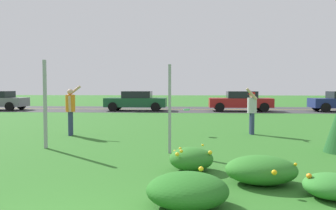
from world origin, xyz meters
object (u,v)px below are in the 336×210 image
at_px(person_catcher_red_cap_gray_shirt, 252,109).
at_px(frisbee_pale_blue, 187,110).
at_px(person_thrower_orange_shirt, 71,108).
at_px(sign_post_by_roadside, 170,109).
at_px(car_red_center_left, 241,101).
at_px(sign_post_near_path, 45,104).
at_px(car_dark_green_center_right, 136,101).

xyz_separation_m(person_catcher_red_cap_gray_shirt, frisbee_pale_blue, (-2.40, -0.13, -0.04)).
height_order(person_thrower_orange_shirt, frisbee_pale_blue, person_thrower_orange_shirt).
distance_m(person_thrower_orange_shirt, frisbee_pale_blue, 4.23).
bearing_deg(person_catcher_red_cap_gray_shirt, sign_post_by_roadside, -125.98).
xyz_separation_m(frisbee_pale_blue, car_red_center_left, (3.76, 12.77, -0.18)).
distance_m(person_thrower_orange_shirt, person_catcher_red_cap_gray_shirt, 6.63).
bearing_deg(person_catcher_red_cap_gray_shirt, person_thrower_orange_shirt, -173.86).
distance_m(sign_post_by_roadside, person_thrower_orange_shirt, 4.93).
xyz_separation_m(sign_post_near_path, frisbee_pale_blue, (3.99, 3.26, -0.34)).
relative_size(sign_post_by_roadside, person_thrower_orange_shirt, 1.29).
height_order(sign_post_near_path, frisbee_pale_blue, sign_post_near_path).
relative_size(person_thrower_orange_shirt, frisbee_pale_blue, 6.71).
xyz_separation_m(person_catcher_red_cap_gray_shirt, car_dark_green_center_right, (-6.31, 12.65, -0.21)).
xyz_separation_m(sign_post_near_path, person_catcher_red_cap_gray_shirt, (6.39, 3.38, -0.30)).
distance_m(sign_post_by_roadside, frisbee_pale_blue, 3.77).
bearing_deg(person_thrower_orange_shirt, person_catcher_red_cap_gray_shirt, 6.14).
relative_size(sign_post_by_roadside, person_catcher_red_cap_gray_shirt, 1.36).
bearing_deg(car_dark_green_center_right, person_thrower_orange_shirt, -91.21).
relative_size(person_thrower_orange_shirt, car_red_center_left, 0.40).
bearing_deg(person_thrower_orange_shirt, car_dark_green_center_right, 88.79).
height_order(person_thrower_orange_shirt, person_catcher_red_cap_gray_shirt, person_thrower_orange_shirt).
distance_m(sign_post_near_path, car_dark_green_center_right, 16.04).
height_order(sign_post_by_roadside, car_dark_green_center_right, sign_post_by_roadside).
bearing_deg(sign_post_by_roadside, car_dark_green_center_right, 101.98).
relative_size(sign_post_near_path, frisbee_pale_blue, 9.30).
xyz_separation_m(person_thrower_orange_shirt, car_red_center_left, (7.95, 13.36, -0.27)).
xyz_separation_m(person_thrower_orange_shirt, frisbee_pale_blue, (4.19, 0.58, -0.09)).
xyz_separation_m(sign_post_near_path, car_dark_green_center_right, (0.08, 16.03, -0.52)).
height_order(frisbee_pale_blue, car_dark_green_center_right, car_dark_green_center_right).
bearing_deg(sign_post_near_path, person_thrower_orange_shirt, 94.40).
distance_m(person_thrower_orange_shirt, car_red_center_left, 15.55).
xyz_separation_m(sign_post_by_roadside, person_catcher_red_cap_gray_shirt, (2.81, 3.87, -0.22)).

